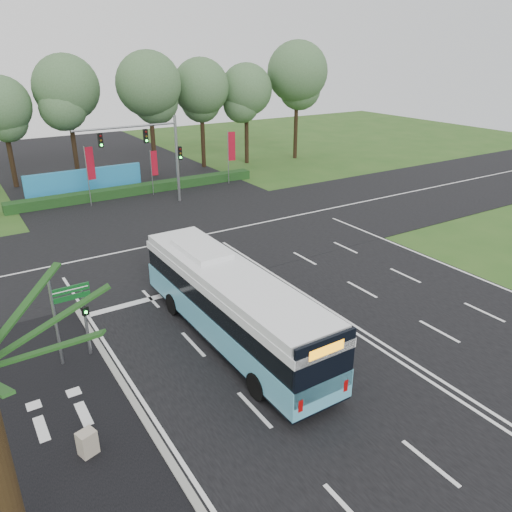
% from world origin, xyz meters
% --- Properties ---
extents(ground, '(120.00, 120.00, 0.00)m').
position_xyz_m(ground, '(0.00, 0.00, 0.00)').
color(ground, '#2A521B').
rests_on(ground, ground).
extents(road_main, '(20.00, 120.00, 0.04)m').
position_xyz_m(road_main, '(0.00, 0.00, 0.02)').
color(road_main, black).
rests_on(road_main, ground).
extents(road_cross, '(120.00, 14.00, 0.05)m').
position_xyz_m(road_cross, '(0.00, 12.00, 0.03)').
color(road_cross, black).
rests_on(road_cross, ground).
extents(bike_path, '(5.00, 18.00, 0.06)m').
position_xyz_m(bike_path, '(-12.50, -3.00, 0.03)').
color(bike_path, black).
rests_on(bike_path, ground).
extents(kerb_strip, '(0.25, 18.00, 0.12)m').
position_xyz_m(kerb_strip, '(-10.10, -3.00, 0.06)').
color(kerb_strip, gray).
rests_on(kerb_strip, ground).
extents(city_bus, '(2.78, 12.45, 3.57)m').
position_xyz_m(city_bus, '(-4.97, -0.54, 1.80)').
color(city_bus, '#56ACC8').
rests_on(city_bus, ground).
extents(pedestrian_signal, '(0.29, 0.41, 3.15)m').
position_xyz_m(pedestrian_signal, '(-10.55, 1.61, 1.72)').
color(pedestrian_signal, gray).
rests_on(pedestrian_signal, ground).
extents(street_sign, '(1.52, 0.12, 3.90)m').
position_xyz_m(street_sign, '(-11.37, 1.54, 2.46)').
color(street_sign, gray).
rests_on(street_sign, ground).
extents(utility_cabinet, '(0.65, 0.59, 0.90)m').
position_xyz_m(utility_cabinet, '(-12.14, -3.95, 0.45)').
color(utility_cabinet, '#A39784').
rests_on(utility_cabinet, ground).
extents(banner_flag_left, '(0.71, 0.16, 4.85)m').
position_xyz_m(banner_flag_left, '(-4.43, 23.00, 3.15)').
color(banner_flag_left, gray).
rests_on(banner_flag_left, ground).
extents(banner_flag_mid, '(0.58, 0.13, 3.92)m').
position_xyz_m(banner_flag_mid, '(1.03, 23.35, 2.58)').
color(banner_flag_mid, gray).
rests_on(banner_flag_mid, ground).
extents(banner_flag_right, '(0.71, 0.23, 4.92)m').
position_xyz_m(banner_flag_right, '(8.57, 23.27, 3.19)').
color(banner_flag_right, gray).
rests_on(banner_flag_right, ground).
extents(traffic_light_gantry, '(8.41, 0.28, 7.00)m').
position_xyz_m(traffic_light_gantry, '(0.21, 20.50, 4.66)').
color(traffic_light_gantry, gray).
rests_on(traffic_light_gantry, ground).
extents(hedge, '(22.00, 1.20, 0.80)m').
position_xyz_m(hedge, '(0.00, 24.50, 0.40)').
color(hedge, '#163915').
rests_on(hedge, ground).
extents(blue_hoarding, '(10.00, 0.30, 2.20)m').
position_xyz_m(blue_hoarding, '(-4.00, 27.00, 1.10)').
color(blue_hoarding, '#2283BC').
rests_on(blue_hoarding, ground).
extents(eucalyptus_row, '(47.41, 9.24, 12.74)m').
position_xyz_m(eucalyptus_row, '(0.69, 30.81, 8.53)').
color(eucalyptus_row, black).
rests_on(eucalyptus_row, ground).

